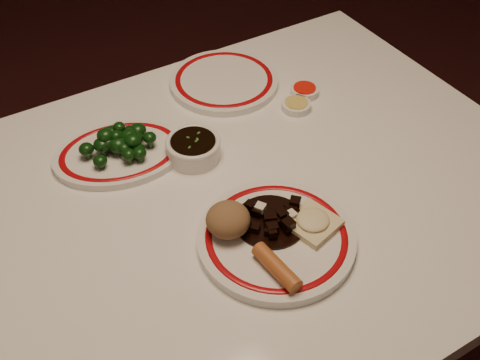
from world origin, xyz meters
name	(u,v)px	position (x,y,z in m)	size (l,w,h in m)	color
dining_table	(234,226)	(0.00, 0.00, 0.66)	(1.20, 0.90, 0.75)	white
main_plate	(276,238)	(0.00, -0.14, 0.76)	(0.31, 0.31, 0.02)	white
rice_mound	(228,220)	(-0.06, -0.09, 0.80)	(0.08, 0.08, 0.05)	brown
spring_roll	(277,267)	(-0.04, -0.21, 0.78)	(0.03, 0.03, 0.10)	#B3602C
fried_wonton	(313,222)	(0.07, -0.15, 0.78)	(0.10, 0.10, 0.02)	beige
stirfry_heap	(272,219)	(0.01, -0.11, 0.78)	(0.13, 0.13, 0.03)	black
broccoli_plate	(120,153)	(-0.14, 0.20, 0.76)	(0.30, 0.27, 0.02)	white
broccoli_pile	(120,141)	(-0.13, 0.20, 0.79)	(0.15, 0.10, 0.05)	#23471C
soy_bowl	(194,149)	(-0.01, 0.13, 0.77)	(0.11, 0.11, 0.04)	white
sweet_sour_dish	(304,91)	(0.30, 0.19, 0.76)	(0.06, 0.06, 0.02)	white
mustard_dish	(296,105)	(0.25, 0.15, 0.76)	(0.06, 0.06, 0.02)	white
far_plate	(224,81)	(0.16, 0.31, 0.76)	(0.30, 0.30, 0.02)	white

